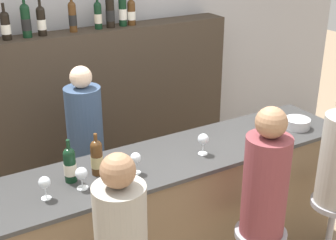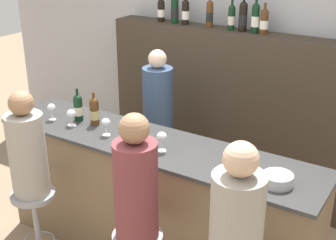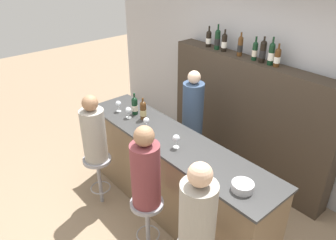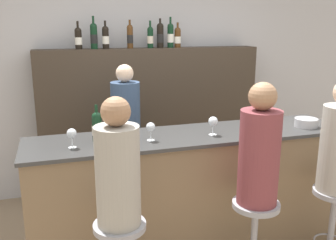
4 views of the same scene
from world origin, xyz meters
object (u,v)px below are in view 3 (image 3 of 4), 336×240
object	(u,v)px
wine_bottle_backbar_1	(217,39)
bar_stool_left	(98,168)
wine_bottle_backbar_3	(240,46)
wine_glass_0	(118,104)
wine_bottle_backbar_5	(263,51)
wine_glass_1	(128,110)
wine_bottle_counter_1	(143,110)
wine_bottle_backbar_0	(209,39)
guest_seated_left	(94,132)
wine_bottle_backbar_6	(271,54)
bartender	(192,129)
wine_bottle_counter_0	(135,106)
wine_glass_3	(176,139)
metal_bowl	(243,187)
wine_bottle_backbar_4	(255,51)
wine_glass_2	(146,121)
bar_stool_middle	(147,213)
guest_seated_right	(198,213)
guest_seated_middle	(146,171)
wine_bottle_backbar_2	(224,42)
wine_bottle_backbar_7	(277,57)

from	to	relation	value
wine_bottle_backbar_1	bar_stool_left	size ratio (longest dim) A/B	0.50
wine_bottle_backbar_3	wine_glass_0	xyz separation A→B (m)	(-0.76, -1.45, -0.66)
wine_bottle_backbar_5	wine_glass_1	world-z (taller)	wine_bottle_backbar_5
wine_bottle_counter_1	wine_bottle_backbar_0	xyz separation A→B (m)	(-0.19, 1.33, 0.63)
guest_seated_left	wine_bottle_backbar_6	bearing A→B (deg)	63.52
wine_bottle_backbar_1	wine_bottle_backbar_6	xyz separation A→B (m)	(0.87, 0.00, -0.00)
bartender	wine_bottle_counter_0	bearing A→B (deg)	-117.52
wine_glass_0	wine_bottle_backbar_0	bearing A→B (deg)	82.43
wine_bottle_counter_1	wine_bottle_backbar_1	distance (m)	1.49
wine_glass_3	metal_bowl	xyz separation A→B (m)	(0.91, -0.01, -0.07)
metal_bowl	bartender	distance (m)	1.74
wine_glass_0	wine_glass_1	world-z (taller)	wine_glass_0
wine_bottle_backbar_4	wine_glass_0	size ratio (longest dim) A/B	2.03
wine_bottle_backbar_5	wine_glass_0	world-z (taller)	wine_bottle_backbar_5
wine_bottle_backbar_1	wine_glass_0	bearing A→B (deg)	-103.85
wine_glass_2	bar_stool_left	bearing A→B (deg)	-124.48
wine_glass_1	wine_bottle_backbar_3	bearing A→B (deg)	70.09
wine_glass_3	bar_stool_left	bearing A→B (deg)	-149.82
bar_stool_middle	guest_seated_right	distance (m)	0.90
wine_bottle_backbar_0	wine_glass_1	bearing A→B (deg)	-88.55
wine_bottle_backbar_6	wine_glass_0	world-z (taller)	wine_bottle_backbar_6
guest_seated_left	guest_seated_right	bearing A→B (deg)	0.00
wine_bottle_backbar_1	wine_glass_3	world-z (taller)	wine_bottle_backbar_1
wine_bottle_counter_0	guest_seated_right	world-z (taller)	guest_seated_right
wine_bottle_counter_1	guest_seated_middle	xyz separation A→B (m)	(0.89, -0.64, -0.11)
wine_bottle_backbar_3	wine_glass_3	bearing A→B (deg)	-75.33
wine_bottle_backbar_4	bartender	world-z (taller)	wine_bottle_backbar_4
wine_bottle_backbar_5	wine_glass_0	bearing A→B (deg)	-127.29
wine_glass_0	bar_stool_middle	bearing A→B (deg)	-22.15
wine_glass_0	bartender	bearing A→B (deg)	55.41
wine_bottle_backbar_2	bar_stool_middle	xyz separation A→B (m)	(0.79, -1.97, -1.31)
wine_bottle_counter_1	wine_bottle_backbar_6	size ratio (longest dim) A/B	0.84
wine_bottle_backbar_6	guest_seated_left	world-z (taller)	wine_bottle_backbar_6
wine_bottle_backbar_5	wine_glass_2	bearing A→B (deg)	-109.11
wine_bottle_backbar_0	metal_bowl	size ratio (longest dim) A/B	1.45
wine_bottle_backbar_3	guest_seated_middle	world-z (taller)	wine_bottle_backbar_3
wine_glass_2	bar_stool_left	xyz separation A→B (m)	(-0.36, -0.52, -0.65)
wine_bottle_counter_0	wine_glass_0	distance (m)	0.23
wine_bottle_counter_1	metal_bowl	bearing A→B (deg)	-4.40
wine_bottle_backbar_1	guest_seated_right	size ratio (longest dim) A/B	0.39
wine_bottle_counter_0	wine_glass_1	size ratio (longest dim) A/B	2.01
wine_bottle_backbar_3	wine_bottle_backbar_7	xyz separation A→B (m)	(0.56, -0.00, -0.02)
wine_bottle_counter_1	wine_bottle_backbar_7	size ratio (longest dim) A/B	1.02
wine_bottle_backbar_6	bar_stool_left	xyz separation A→B (m)	(-0.98, -1.97, -1.33)
wine_bottle_counter_1	wine_bottle_backbar_7	distance (m)	1.75
guest_seated_middle	wine_bottle_backbar_3	bearing A→B (deg)	104.59
bar_stool_left	bartender	xyz separation A→B (m)	(0.32, 1.33, 0.21)
wine_bottle_backbar_2	bar_stool_left	bearing A→B (deg)	-96.83
wine_glass_0	bar_stool_left	world-z (taller)	wine_glass_0
bar_stool_middle	wine_glass_1	bearing A→B (deg)	153.56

